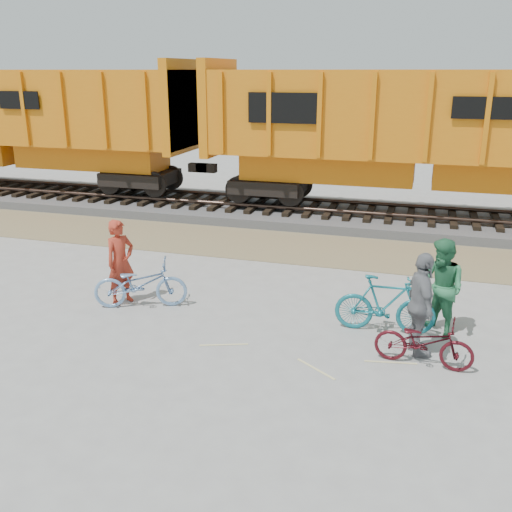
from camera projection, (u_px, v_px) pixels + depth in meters
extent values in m
plane|color=#9E9E99|center=(287.00, 333.00, 10.96)|extent=(120.00, 120.00, 0.00)
cube|color=#857452|center=(333.00, 251.00, 15.97)|extent=(120.00, 3.00, 0.02)
cube|color=slate|center=(350.00, 216.00, 19.11)|extent=(120.00, 4.00, 0.30)
cube|color=black|center=(172.00, 198.00, 20.82)|extent=(0.22, 2.60, 0.12)
cube|color=black|center=(351.00, 210.00, 19.05)|extent=(0.22, 2.60, 0.12)
cylinder|color=#382821|center=(348.00, 212.00, 18.36)|extent=(120.00, 0.12, 0.12)
cylinder|color=#382821|center=(354.00, 202.00, 19.67)|extent=(120.00, 0.12, 0.12)
cube|color=black|center=(25.00, 174.00, 22.34)|extent=(11.20, 2.20, 0.80)
cube|color=orange|center=(22.00, 152.00, 22.08)|extent=(11.76, 1.65, 0.90)
cube|color=orange|center=(16.00, 106.00, 21.53)|extent=(14.00, 3.00, 2.60)
cube|color=orange|center=(183.00, 106.00, 19.64)|extent=(0.30, 3.06, 3.10)
cube|color=black|center=(421.00, 197.00, 18.26)|extent=(11.20, 2.20, 0.80)
cube|color=orange|center=(424.00, 171.00, 18.00)|extent=(11.76, 1.65, 0.90)
cube|color=orange|center=(429.00, 114.00, 17.45)|extent=(14.00, 3.00, 2.60)
cube|color=orange|center=(219.00, 107.00, 19.29)|extent=(0.30, 3.06, 3.10)
cube|color=black|center=(283.00, 108.00, 17.10)|extent=(2.20, 0.04, 0.90)
imported|color=#729AC8|center=(141.00, 284.00, 12.07)|extent=(2.07, 1.35, 1.03)
imported|color=#176E7B|center=(385.00, 304.00, 10.87)|extent=(1.92, 0.63, 1.14)
imported|color=#460E15|center=(424.00, 342.00, 9.66)|extent=(1.70, 0.72, 0.87)
imported|color=#A8301E|center=(120.00, 262.00, 12.17)|extent=(0.69, 0.80, 1.85)
imported|color=#2E764A|center=(442.00, 288.00, 10.66)|extent=(1.14, 1.15, 1.88)
imported|color=slate|center=(421.00, 305.00, 9.89)|extent=(0.77, 1.19, 1.89)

